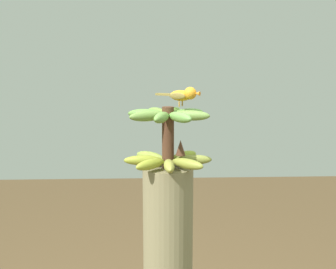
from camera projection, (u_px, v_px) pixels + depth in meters
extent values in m
cylinder|color=#4C2D1E|center=(168.00, 138.00, 1.59)|extent=(0.04, 0.04, 0.23)
ellipsoid|color=#9B9D40|center=(169.00, 166.00, 1.51)|extent=(0.04, 0.14, 0.04)
ellipsoid|color=olive|center=(187.00, 164.00, 1.54)|extent=(0.13, 0.12, 0.04)
ellipsoid|color=olive|center=(193.00, 160.00, 1.61)|extent=(0.14, 0.04, 0.04)
ellipsoid|color=#8EA631|center=(184.00, 156.00, 1.67)|extent=(0.12, 0.13, 0.04)
ellipsoid|color=#93A33D|center=(167.00, 155.00, 1.70)|extent=(0.04, 0.14, 0.04)
ellipsoid|color=#8A9F3B|center=(150.00, 156.00, 1.67)|extent=(0.13, 0.12, 0.04)
ellipsoid|color=olive|center=(143.00, 160.00, 1.60)|extent=(0.14, 0.04, 0.04)
ellipsoid|color=#9BA632|center=(151.00, 164.00, 1.54)|extent=(0.12, 0.13, 0.04)
ellipsoid|color=olive|center=(191.00, 115.00, 1.56)|extent=(0.14, 0.08, 0.04)
ellipsoid|color=#649A44|center=(188.00, 113.00, 1.62)|extent=(0.14, 0.10, 0.04)
ellipsoid|color=#669A34|center=(174.00, 112.00, 1.66)|extent=(0.08, 0.14, 0.04)
ellipsoid|color=olive|center=(157.00, 112.00, 1.65)|extent=(0.10, 0.14, 0.04)
ellipsoid|color=#5E8D3B|center=(146.00, 114.00, 1.60)|extent=(0.14, 0.08, 0.04)
ellipsoid|color=olive|center=(147.00, 116.00, 1.54)|extent=(0.14, 0.10, 0.04)
ellipsoid|color=#669441|center=(162.00, 117.00, 1.50)|extent=(0.08, 0.14, 0.04)
ellipsoid|color=#669945|center=(180.00, 117.00, 1.51)|extent=(0.10, 0.14, 0.04)
cone|color=#4C2D1E|center=(181.00, 148.00, 1.58)|extent=(0.04, 0.04, 0.06)
cylinder|color=#C68933|center=(179.00, 104.00, 1.58)|extent=(0.01, 0.01, 0.02)
cylinder|color=#C68933|center=(182.00, 103.00, 1.60)|extent=(0.01, 0.00, 0.02)
ellipsoid|color=orange|center=(181.00, 96.00, 1.58)|extent=(0.09, 0.08, 0.04)
ellipsoid|color=olive|center=(177.00, 96.00, 1.57)|extent=(0.06, 0.04, 0.02)
ellipsoid|color=olive|center=(182.00, 95.00, 1.60)|extent=(0.06, 0.04, 0.02)
cube|color=olive|center=(164.00, 94.00, 1.62)|extent=(0.06, 0.05, 0.01)
sphere|color=orange|center=(190.00, 93.00, 1.56)|extent=(0.05, 0.05, 0.05)
sphere|color=black|center=(194.00, 92.00, 1.57)|extent=(0.01, 0.01, 0.01)
cone|color=orange|center=(197.00, 94.00, 1.55)|extent=(0.03, 0.02, 0.02)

